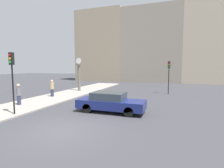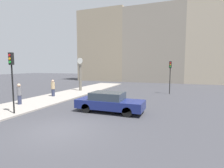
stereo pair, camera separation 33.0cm
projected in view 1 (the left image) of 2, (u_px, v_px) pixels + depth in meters
ground_plane at (63, 130)px, 8.52m from camera, size 120.00×120.00×0.00m
sidewalk_corner at (72, 93)px, 19.95m from camera, size 3.97×24.24×0.10m
building_row at (152, 41)px, 34.91m from camera, size 31.02×5.00×18.80m
sedan_car at (111, 102)px, 11.85m from camera, size 4.58×1.74×1.35m
traffic_light_near at (12, 70)px, 10.76m from camera, size 0.26×0.24×3.85m
traffic_light_far at (169, 71)px, 19.56m from camera, size 0.26×0.24×3.67m
street_clock at (79, 75)px, 21.62m from camera, size 0.80×0.44×4.08m
pedestrian_tan_coat at (52, 88)px, 17.43m from camera, size 0.37×0.37×1.67m
pedestrian_grey_jacket at (19, 94)px, 13.62m from camera, size 0.33×0.33×1.65m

